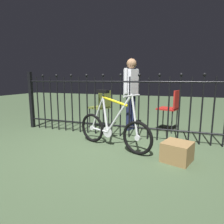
{
  "coord_description": "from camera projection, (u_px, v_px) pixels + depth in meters",
  "views": [
    {
      "loc": [
        1.12,
        -2.72,
        1.09
      ],
      "look_at": [
        0.07,
        0.2,
        0.55
      ],
      "focal_mm": 30.68,
      "sensor_mm": 36.0,
      "label": 1
    }
  ],
  "objects": [
    {
      "name": "ground_plane",
      "position": [
        104.0,
        147.0,
        3.08
      ],
      "size": [
        20.0,
        20.0,
        0.0
      ],
      "primitive_type": "plane",
      "color": "#425539"
    },
    {
      "name": "iron_fence",
      "position": [
        114.0,
        104.0,
        3.62
      ],
      "size": [
        4.12,
        0.07,
        1.24
      ],
      "color": "black",
      "rests_on": "ground"
    },
    {
      "name": "bicycle",
      "position": [
        113.0,
        128.0,
        3.02
      ],
      "size": [
        1.35,
        0.56,
        0.92
      ],
      "color": "black",
      "rests_on": "ground"
    },
    {
      "name": "chair_olive",
      "position": [
        101.0,
        105.0,
        4.2
      ],
      "size": [
        0.49,
        0.49,
        0.84
      ],
      "color": "black",
      "rests_on": "ground"
    },
    {
      "name": "chair_red",
      "position": [
        172.0,
        106.0,
        3.94
      ],
      "size": [
        0.48,
        0.47,
        0.86
      ],
      "color": "black",
      "rests_on": "ground"
    },
    {
      "name": "person_visitor",
      "position": [
        131.0,
        89.0,
        4.04
      ],
      "size": [
        0.27,
        0.45,
        1.5
      ],
      "color": "#191E3F",
      "rests_on": "ground"
    },
    {
      "name": "display_crate",
      "position": [
        177.0,
        152.0,
        2.55
      ],
      "size": [
        0.44,
        0.44,
        0.26
      ],
      "primitive_type": "cube",
      "rotation": [
        0.0,
        0.0,
        -0.33
      ],
      "color": "olive",
      "rests_on": "ground"
    }
  ]
}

